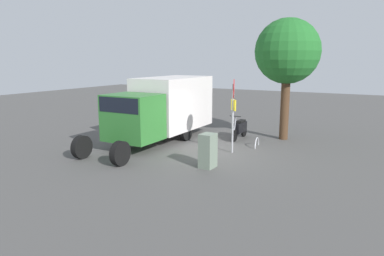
# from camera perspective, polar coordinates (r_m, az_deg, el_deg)

# --- Properties ---
(ground_plane) EXTENTS (60.00, 60.00, 0.00)m
(ground_plane) POSITION_cam_1_polar(r_m,az_deg,el_deg) (14.66, 2.71, -3.91)
(ground_plane) COLOR #4E4C4A
(box_truck_near) EXTENTS (7.58, 2.21, 2.91)m
(box_truck_near) POSITION_cam_1_polar(r_m,az_deg,el_deg) (16.57, -4.80, 3.45)
(box_truck_near) COLOR black
(box_truck_near) RESTS_ON ground
(motorcycle) EXTENTS (1.81, 0.55, 1.20)m
(motorcycle) POSITION_cam_1_polar(r_m,az_deg,el_deg) (17.18, 7.63, -0.02)
(motorcycle) COLOR black
(motorcycle) RESTS_ON ground
(stop_sign) EXTENTS (0.71, 0.33, 2.98)m
(stop_sign) POSITION_cam_1_polar(r_m,az_deg,el_deg) (14.34, 6.62, 3.77)
(stop_sign) COLOR #9E9EA3
(stop_sign) RESTS_ON ground
(street_tree) EXTENTS (2.98, 2.98, 5.61)m
(street_tree) POSITION_cam_1_polar(r_m,az_deg,el_deg) (17.23, 15.00, 11.62)
(street_tree) COLOR #47301E
(street_tree) RESTS_ON ground
(utility_cabinet) EXTENTS (0.60, 0.49, 1.22)m
(utility_cabinet) POSITION_cam_1_polar(r_m,az_deg,el_deg) (12.50, 2.54, -3.65)
(utility_cabinet) COLOR slate
(utility_cabinet) RESTS_ON ground
(bike_rack_hoop) EXTENTS (0.85, 0.17, 0.85)m
(bike_rack_hoop) POSITION_cam_1_polar(r_m,az_deg,el_deg) (15.83, 10.30, -2.97)
(bike_rack_hoop) COLOR #B7B7BC
(bike_rack_hoop) RESTS_ON ground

